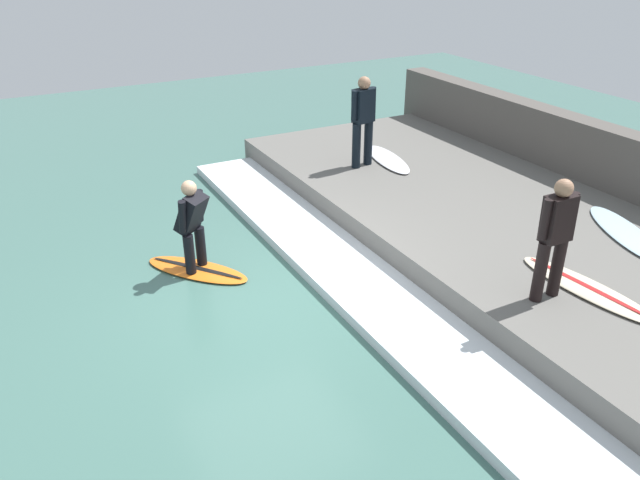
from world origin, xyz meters
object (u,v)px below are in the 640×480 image
surfboard_spare (625,233)px  surfboard_waiting_near (388,159)px  surfboard_riding (197,270)px  surfer_waiting_near (363,117)px  surfer_waiting_far (555,233)px  surfboard_waiting_far (587,289)px  surfer_riding (192,221)px

surfboard_spare → surfboard_waiting_near: bearing=106.4°
surfboard_riding → surfer_waiting_near: 4.46m
surfer_waiting_near → surfer_waiting_far: size_ratio=1.09×
surfer_waiting_near → surfboard_waiting_far: 5.40m
surfer_waiting_near → surfboard_spare: (1.92, -4.45, -0.93)m
surfer_waiting_near → surfer_waiting_far: 5.18m
surfboard_waiting_near → surfboard_riding: bearing=-159.5°
surfboard_riding → surfboard_waiting_far: size_ratio=0.83×
surfer_waiting_far → surfer_riding: bearing=134.2°
surfer_riding → surfboard_waiting_far: bearing=-42.4°
surfboard_waiting_far → surfboard_spare: size_ratio=1.00×
surfer_waiting_near → surfboard_waiting_far: (0.11, -5.31, -0.93)m
surfboard_riding → surfboard_waiting_far: surfboard_waiting_far is taller
surfboard_spare → surfer_waiting_near: bearing=113.4°
surfer_waiting_near → surfboard_spare: surfer_waiting_near is taller
surfboard_waiting_near → surfer_waiting_far: size_ratio=1.17×
surfer_riding → surfboard_waiting_near: 4.81m
surfer_riding → surfboard_waiting_near: bearing=20.5°
surfer_waiting_far → surfboard_waiting_far: size_ratio=0.77×
surfboard_waiting_near → surfboard_waiting_far: surfboard_waiting_far is taller
surfer_waiting_far → surfboard_spare: size_ratio=0.77×
surfer_waiting_near → surfboard_waiting_near: bearing=0.8°
surfer_waiting_near → surfer_waiting_far: (-0.49, -5.16, -0.08)m
surfer_riding → surfboard_waiting_far: (3.99, -3.64, -0.32)m
surfboard_waiting_near → surfer_waiting_far: (-1.10, -5.17, 0.85)m
surfer_riding → surfer_waiting_near: 4.27m
surfer_riding → surfer_waiting_near: bearing=23.2°
surfer_waiting_near → surfboard_spare: 4.93m
surfboard_waiting_near → surfboard_waiting_far: 5.35m
surfer_waiting_far → surfboard_waiting_far: 1.05m
surfer_waiting_far → surfer_waiting_near: bearing=84.6°
surfer_waiting_near → surfer_riding: bearing=-156.8°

